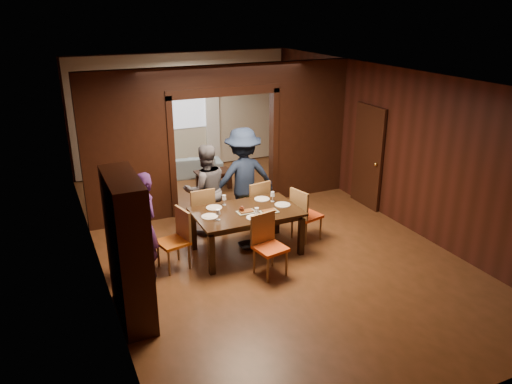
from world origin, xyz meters
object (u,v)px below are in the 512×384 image
chair_near (270,246)px  chair_right (307,214)px  chair_far_r (254,205)px  sofa (186,166)px  person_purple (144,226)px  chair_left (173,240)px  chair_far_l (200,212)px  dining_table (247,231)px  person_navy (243,178)px  person_grey (206,190)px  hutch (128,249)px  coffee_table (214,180)px

chair_near → chair_right: bearing=26.6°
chair_far_r → sofa: bearing=-96.0°
person_purple → chair_far_r: bearing=93.8°
chair_left → chair_right: (2.45, 0.05, 0.00)m
chair_far_l → dining_table: bearing=120.1°
person_navy → chair_near: bearing=81.7°
person_grey → dining_table: 1.17m
person_grey → person_navy: (0.75, 0.05, 0.10)m
person_purple → hutch: (-0.41, -1.02, 0.17)m
chair_left → chair_far_l: bearing=127.4°
dining_table → chair_far_l: (-0.53, 0.89, 0.10)m
person_purple → dining_table: bearing=74.1°
person_grey → chair_far_l: bearing=39.9°
person_purple → coffee_table: bearing=127.6°
person_grey → person_navy: size_ratio=0.89×
person_purple → chair_near: size_ratio=1.71×
person_grey → chair_left: size_ratio=1.73×
chair_near → hutch: bearing=175.1°
chair_right → chair_far_l: same height
chair_far_l → chair_far_r: 1.02m
dining_table → hutch: (-2.13, -1.07, 0.62)m
chair_far_l → chair_near: 1.82m
dining_table → chair_far_r: bearing=58.6°
chair_near → hutch: size_ratio=0.48×
sofa → chair_far_r: bearing=101.9°
sofa → dining_table: (-0.25, -4.28, 0.13)m
chair_far_l → person_navy: bearing=-169.8°
dining_table → chair_left: chair_left is taller
dining_table → person_purple: bearing=-178.6°
chair_near → person_grey: bearing=91.1°
chair_right → hutch: bearing=94.3°
person_grey → hutch: size_ratio=0.84×
chair_near → hutch: hutch is taller
person_purple → hutch: bearing=-39.4°
hutch → chair_right: bearing=18.3°
person_purple → chair_far_l: person_purple is taller
person_purple → chair_left: size_ratio=1.71×
chair_left → hutch: 1.44m
chair_near → chair_far_r: bearing=63.7°
chair_near → chair_left: bearing=137.2°
person_navy → chair_near: 2.00m
person_navy → chair_far_r: (0.10, -0.26, -0.46)m
chair_left → person_purple: bearing=-100.8°
chair_right → chair_far_r: (-0.68, 0.78, 0.00)m
dining_table → chair_near: chair_near is taller
dining_table → chair_left: size_ratio=1.80×
chair_left → coffee_table: bearing=137.1°
sofa → hutch: hutch is taller
sofa → dining_table: dining_table is taller
person_navy → dining_table: (-0.39, -1.06, -0.56)m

